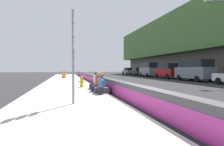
{
  "coord_description": "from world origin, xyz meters",
  "views": [
    {
      "loc": [
        -6.17,
        2.73,
        1.49
      ],
      "look_at": [
        6.72,
        -0.42,
        1.19
      ],
      "focal_mm": 30.54,
      "sensor_mm": 36.0,
      "label": 1
    }
  ],
  "objects_px": {
    "seated_person_foreground": "(102,87)",
    "seated_person_middle": "(99,85)",
    "backpack": "(100,91)",
    "parked_car_third": "(195,70)",
    "parked_car_farther": "(128,71)",
    "parked_car_fourth": "(168,71)",
    "construction_barrel": "(64,75)",
    "parked_car_midline": "(149,69)",
    "parked_car_far": "(137,72)",
    "fire_hydrant": "(81,81)",
    "route_sign_post": "(73,49)",
    "seated_person_rear": "(96,83)"
  },
  "relations": [
    {
      "from": "parked_car_midline",
      "to": "seated_person_middle",
      "type": "bearing_deg",
      "value": 148.25
    },
    {
      "from": "route_sign_post",
      "to": "parked_car_fourth",
      "type": "height_order",
      "value": "route_sign_post"
    },
    {
      "from": "route_sign_post",
      "to": "parked_car_midline",
      "type": "distance_m",
      "value": 28.72
    },
    {
      "from": "construction_barrel",
      "to": "parked_car_third",
      "type": "distance_m",
      "value": 17.24
    },
    {
      "from": "parked_car_fourth",
      "to": "parked_car_far",
      "type": "relative_size",
      "value": 1.07
    },
    {
      "from": "seated_person_rear",
      "to": "parked_car_fourth",
      "type": "bearing_deg",
      "value": -44.39
    },
    {
      "from": "parked_car_farther",
      "to": "parked_car_midline",
      "type": "bearing_deg",
      "value": 179.86
    },
    {
      "from": "fire_hydrant",
      "to": "backpack",
      "type": "relative_size",
      "value": 2.2
    },
    {
      "from": "fire_hydrant",
      "to": "parked_car_fourth",
      "type": "relative_size",
      "value": 0.18
    },
    {
      "from": "backpack",
      "to": "parked_car_farther",
      "type": "bearing_deg",
      "value": -20.99
    },
    {
      "from": "fire_hydrant",
      "to": "parked_car_third",
      "type": "distance_m",
      "value": 14.78
    },
    {
      "from": "construction_barrel",
      "to": "backpack",
      "type": "bearing_deg",
      "value": -173.69
    },
    {
      "from": "fire_hydrant",
      "to": "parked_car_farther",
      "type": "xyz_separation_m",
      "value": [
        29.88,
        -13.73,
        0.27
      ]
    },
    {
      "from": "seated_person_foreground",
      "to": "parked_car_fourth",
      "type": "relative_size",
      "value": 0.23
    },
    {
      "from": "construction_barrel",
      "to": "parked_car_farther",
      "type": "xyz_separation_m",
      "value": [
        16.0,
        -15.09,
        0.24
      ]
    },
    {
      "from": "parked_car_fourth",
      "to": "parked_car_far",
      "type": "height_order",
      "value": "parked_car_fourth"
    },
    {
      "from": "fire_hydrant",
      "to": "seated_person_foreground",
      "type": "height_order",
      "value": "seated_person_foreground"
    },
    {
      "from": "seated_person_rear",
      "to": "parked_car_third",
      "type": "distance_m",
      "value": 14.57
    },
    {
      "from": "construction_barrel",
      "to": "fire_hydrant",
      "type": "bearing_deg",
      "value": -174.39
    },
    {
      "from": "backpack",
      "to": "parked_car_third",
      "type": "xyz_separation_m",
      "value": [
        9.74,
        -13.05,
        1.02
      ]
    },
    {
      "from": "seated_person_middle",
      "to": "parked_car_fourth",
      "type": "height_order",
      "value": "parked_car_fourth"
    },
    {
      "from": "route_sign_post",
      "to": "construction_barrel",
      "type": "height_order",
      "value": "route_sign_post"
    },
    {
      "from": "construction_barrel",
      "to": "parked_car_midline",
      "type": "relative_size",
      "value": 0.18
    },
    {
      "from": "seated_person_foreground",
      "to": "backpack",
      "type": "relative_size",
      "value": 2.75
    },
    {
      "from": "seated_person_foreground",
      "to": "fire_hydrant",
      "type": "bearing_deg",
      "value": 13.35
    },
    {
      "from": "seated_person_foreground",
      "to": "parked_car_third",
      "type": "distance_m",
      "value": 15.74
    },
    {
      "from": "construction_barrel",
      "to": "parked_car_midline",
      "type": "height_order",
      "value": "parked_car_midline"
    },
    {
      "from": "seated_person_rear",
      "to": "backpack",
      "type": "xyz_separation_m",
      "value": [
        -2.87,
        0.23,
        -0.17
      ]
    },
    {
      "from": "route_sign_post",
      "to": "fire_hydrant",
      "type": "height_order",
      "value": "route_sign_post"
    },
    {
      "from": "backpack",
      "to": "parked_car_far",
      "type": "height_order",
      "value": "parked_car_far"
    },
    {
      "from": "seated_person_rear",
      "to": "parked_car_farther",
      "type": "relative_size",
      "value": 0.26
    },
    {
      "from": "parked_car_third",
      "to": "parked_car_fourth",
      "type": "relative_size",
      "value": 1.06
    },
    {
      "from": "parked_car_third",
      "to": "parked_car_midline",
      "type": "height_order",
      "value": "same"
    },
    {
      "from": "seated_person_middle",
      "to": "seated_person_rear",
      "type": "relative_size",
      "value": 1.0
    },
    {
      "from": "seated_person_foreground",
      "to": "construction_barrel",
      "type": "distance_m",
      "value": 17.55
    },
    {
      "from": "backpack",
      "to": "parked_car_midline",
      "type": "bearing_deg",
      "value": -30.23
    },
    {
      "from": "parked_car_farther",
      "to": "parked_car_fourth",
      "type": "bearing_deg",
      "value": -179.64
    },
    {
      "from": "backpack",
      "to": "parked_car_fourth",
      "type": "distance_m",
      "value": 20.85
    },
    {
      "from": "seated_person_foreground",
      "to": "route_sign_post",
      "type": "bearing_deg",
      "value": 151.11
    },
    {
      "from": "route_sign_post",
      "to": "parked_car_far",
      "type": "bearing_deg",
      "value": -25.41
    },
    {
      "from": "backpack",
      "to": "parked_car_far",
      "type": "bearing_deg",
      "value": -24.81
    },
    {
      "from": "construction_barrel",
      "to": "parked_car_far",
      "type": "relative_size",
      "value": 0.21
    },
    {
      "from": "construction_barrel",
      "to": "parked_car_third",
      "type": "xyz_separation_m",
      "value": [
        -8.37,
        -15.06,
        0.73
      ]
    },
    {
      "from": "seated_person_foreground",
      "to": "backpack",
      "type": "bearing_deg",
      "value": 164.11
    },
    {
      "from": "route_sign_post",
      "to": "construction_barrel",
      "type": "bearing_deg",
      "value": 1.48
    },
    {
      "from": "construction_barrel",
      "to": "parked_car_fourth",
      "type": "relative_size",
      "value": 0.2
    },
    {
      "from": "construction_barrel",
      "to": "parked_car_fourth",
      "type": "height_order",
      "value": "parked_car_fourth"
    },
    {
      "from": "parked_car_far",
      "to": "fire_hydrant",
      "type": "bearing_deg",
      "value": 150.37
    },
    {
      "from": "seated_person_foreground",
      "to": "seated_person_middle",
      "type": "distance_m",
      "value": 0.93
    },
    {
      "from": "route_sign_post",
      "to": "parked_car_fourth",
      "type": "relative_size",
      "value": 0.74
    }
  ]
}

